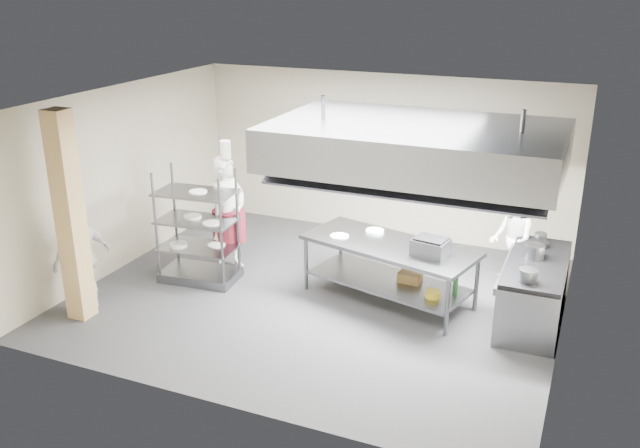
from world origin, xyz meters
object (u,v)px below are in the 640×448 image
at_px(pass_rack, 197,226).
at_px(griddle, 430,247).
at_px(chef_line, 511,240).
at_px(stockpot, 534,251).
at_px(chef_plating, 82,258).
at_px(cooking_range, 534,293).
at_px(chef_head, 228,214).
at_px(island, 388,272).

xyz_separation_m(pass_rack, griddle, (3.66, 0.29, 0.12)).
relative_size(chef_line, griddle, 3.34).
bearing_deg(stockpot, chef_plating, -159.09).
bearing_deg(cooking_range, griddle, -164.99).
xyz_separation_m(griddle, stockpot, (1.36, 0.50, -0.03)).
relative_size(cooking_range, chef_plating, 1.26).
relative_size(chef_head, chef_plating, 1.21).
xyz_separation_m(chef_head, griddle, (3.42, -0.27, 0.06)).
bearing_deg(chef_plating, chef_line, 131.93).
bearing_deg(chef_line, griddle, -54.95).
height_order(chef_head, stockpot, chef_head).
distance_m(chef_plating, stockpot, 6.44).
height_order(chef_head, chef_line, chef_head).
relative_size(cooking_range, stockpot, 7.14).
distance_m(pass_rack, chef_head, 0.61).
height_order(chef_head, chef_plating, chef_head).
relative_size(chef_plating, griddle, 3.31).
xyz_separation_m(island, pass_rack, (-3.01, -0.47, 0.45)).
bearing_deg(pass_rack, stockpot, 3.33).
xyz_separation_m(pass_rack, chef_plating, (-0.99, -1.51, -0.11)).
bearing_deg(chef_head, chef_plating, 163.26).
relative_size(island, chef_plating, 1.62).
distance_m(island, stockpot, 2.11).
height_order(chef_line, chef_plating, chef_line).
xyz_separation_m(island, chef_line, (1.60, 1.13, 0.35)).
height_order(pass_rack, cooking_range, pass_rack).
distance_m(pass_rack, stockpot, 5.08).
height_order(cooking_range, chef_line, chef_line).
bearing_deg(chef_plating, stockpot, 123.75).
bearing_deg(cooking_range, stockpot, 119.98).
distance_m(island, chef_plating, 4.48).
height_order(cooking_range, griddle, griddle).
bearing_deg(pass_rack, chef_head, 60.97).
bearing_deg(griddle, cooking_range, 25.19).
xyz_separation_m(cooking_range, stockpot, (-0.07, 0.12, 0.58)).
bearing_deg(island, chef_plating, -139.27).
xyz_separation_m(island, cooking_range, (2.08, 0.19, -0.04)).
relative_size(chef_line, chef_plating, 1.01).
bearing_deg(cooking_range, chef_plating, -160.28).
bearing_deg(chef_plating, cooking_range, 122.56).
height_order(island, chef_line, chef_line).
bearing_deg(chef_plating, pass_rack, 159.59).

